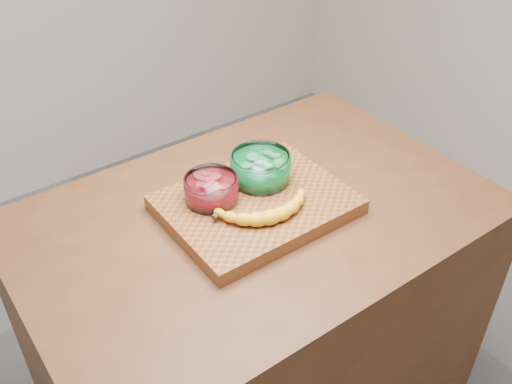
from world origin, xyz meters
TOP-DOWN VIEW (x-y plane):
  - counter at (0.00, 0.00)m, footprint 1.20×0.80m
  - cutting_board at (0.00, 0.00)m, footprint 0.45×0.35m
  - bowl_red at (-0.09, 0.06)m, footprint 0.14×0.14m
  - bowl_green at (0.06, 0.06)m, footprint 0.16×0.16m
  - banana at (-0.01, -0.06)m, footprint 0.27×0.15m

SIDE VIEW (x-z plane):
  - counter at x=0.00m, z-range 0.00..0.90m
  - cutting_board at x=0.00m, z-range 0.90..0.94m
  - banana at x=-0.01m, z-range 0.94..0.98m
  - bowl_red at x=-0.09m, z-range 0.94..1.00m
  - bowl_green at x=0.06m, z-range 0.94..1.01m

